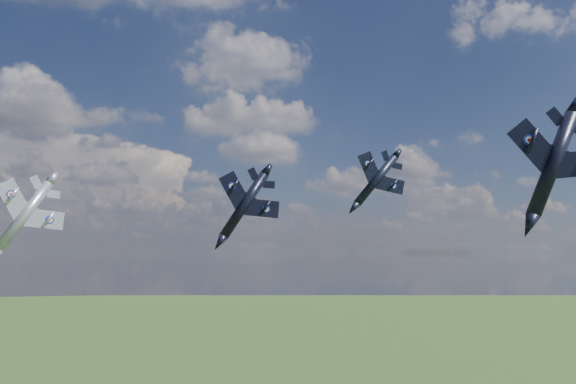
{
  "coord_description": "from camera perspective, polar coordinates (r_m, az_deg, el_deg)",
  "views": [
    {
      "loc": [
        -12.52,
        -59.38,
        75.21
      ],
      "look_at": [
        3.89,
        14.89,
        83.48
      ],
      "focal_mm": 35.0,
      "sensor_mm": 36.0,
      "label": 1
    }
  ],
  "objects": [
    {
      "name": "jet_high_navy",
      "position": [
        98.03,
        8.92,
        1.19
      ],
      "size": [
        11.04,
        15.43,
        9.16
      ],
      "primitive_type": null,
      "rotation": [
        0.0,
        0.69,
        -0.06
      ],
      "color": "black"
    },
    {
      "name": "jet_right_navy",
      "position": [
        64.3,
        25.34,
        2.6
      ],
      "size": [
        15.56,
        18.42,
        7.49
      ],
      "primitive_type": null,
      "rotation": [
        0.0,
        0.4,
        -0.27
      ],
      "color": "black"
    },
    {
      "name": "jet_left_silver",
      "position": [
        86.99,
        -25.21,
        -2.15
      ],
      "size": [
        16.75,
        18.91,
        8.76
      ],
      "primitive_type": null,
      "rotation": [
        0.0,
        0.57,
        0.43
      ],
      "color": "gray"
    },
    {
      "name": "jet_lead_navy",
      "position": [
        72.75,
        -4.47,
        -1.32
      ],
      "size": [
        9.63,
        13.4,
        7.49
      ],
      "primitive_type": null,
      "rotation": [
        0.0,
        0.57,
        -0.01
      ],
      "color": "black"
    }
  ]
}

